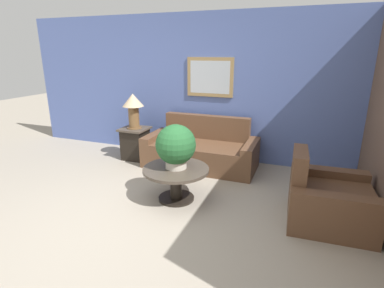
{
  "coord_description": "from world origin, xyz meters",
  "views": [
    {
      "loc": [
        1.81,
        -2.51,
        1.94
      ],
      "look_at": [
        0.24,
        1.61,
        0.57
      ],
      "focal_mm": 28.0,
      "sensor_mm": 36.0,
      "label": 1
    }
  ],
  "objects_px": {
    "table_lamp": "(133,106)",
    "potted_plant_on_table": "(176,146)",
    "side_table": "(135,143)",
    "armchair": "(327,200)",
    "couch_main": "(201,151)",
    "coffee_table": "(176,177)"
  },
  "relations": [
    {
      "from": "couch_main",
      "to": "side_table",
      "type": "xyz_separation_m",
      "value": [
        -1.27,
        -0.09,
        0.03
      ]
    },
    {
      "from": "side_table",
      "to": "table_lamp",
      "type": "bearing_deg",
      "value": 0.0
    },
    {
      "from": "side_table",
      "to": "table_lamp",
      "type": "relative_size",
      "value": 0.94
    },
    {
      "from": "couch_main",
      "to": "potted_plant_on_table",
      "type": "height_order",
      "value": "potted_plant_on_table"
    },
    {
      "from": "armchair",
      "to": "couch_main",
      "type": "bearing_deg",
      "value": 56.53
    },
    {
      "from": "potted_plant_on_table",
      "to": "couch_main",
      "type": "bearing_deg",
      "value": 94.33
    },
    {
      "from": "table_lamp",
      "to": "potted_plant_on_table",
      "type": "xyz_separation_m",
      "value": [
        1.37,
        -1.22,
        -0.24
      ]
    },
    {
      "from": "coffee_table",
      "to": "table_lamp",
      "type": "xyz_separation_m",
      "value": [
        -1.37,
        1.23,
        0.67
      ]
    },
    {
      "from": "table_lamp",
      "to": "side_table",
      "type": "bearing_deg",
      "value": 0.0
    },
    {
      "from": "armchair",
      "to": "side_table",
      "type": "distance_m",
      "value": 3.43
    },
    {
      "from": "armchair",
      "to": "coffee_table",
      "type": "bearing_deg",
      "value": 91.4
    },
    {
      "from": "coffee_table",
      "to": "potted_plant_on_table",
      "type": "bearing_deg",
      "value": 95.84
    },
    {
      "from": "couch_main",
      "to": "table_lamp",
      "type": "distance_m",
      "value": 1.47
    },
    {
      "from": "couch_main",
      "to": "coffee_table",
      "type": "xyz_separation_m",
      "value": [
        0.1,
        -1.31,
        0.06
      ]
    },
    {
      "from": "table_lamp",
      "to": "potted_plant_on_table",
      "type": "height_order",
      "value": "table_lamp"
    },
    {
      "from": "potted_plant_on_table",
      "to": "armchair",
      "type": "bearing_deg",
      "value": 3.6
    },
    {
      "from": "couch_main",
      "to": "coffee_table",
      "type": "distance_m",
      "value": 1.32
    },
    {
      "from": "side_table",
      "to": "coffee_table",
      "type": "bearing_deg",
      "value": -41.84
    },
    {
      "from": "armchair",
      "to": "side_table",
      "type": "bearing_deg",
      "value": 68.76
    },
    {
      "from": "couch_main",
      "to": "potted_plant_on_table",
      "type": "xyz_separation_m",
      "value": [
        0.1,
        -1.3,
        0.49
      ]
    },
    {
      "from": "potted_plant_on_table",
      "to": "side_table",
      "type": "bearing_deg",
      "value": 138.42
    },
    {
      "from": "armchair",
      "to": "coffee_table",
      "type": "xyz_separation_m",
      "value": [
        -1.88,
        -0.13,
        0.06
      ]
    }
  ]
}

